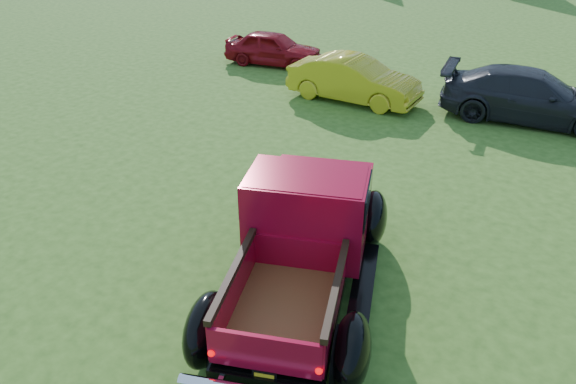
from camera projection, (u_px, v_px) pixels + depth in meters
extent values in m
plane|color=#2C4C15|center=(276.00, 247.00, 10.45)|extent=(120.00, 120.00, 0.00)
cylinder|color=black|center=(214.00, 337.00, 7.81)|extent=(0.53, 0.89, 0.85)
cylinder|color=black|center=(343.00, 358.00, 7.47)|extent=(0.53, 0.89, 0.85)
cylinder|color=black|center=(272.00, 213.00, 10.71)|extent=(0.53, 0.89, 0.85)
cylinder|color=black|center=(367.00, 224.00, 10.38)|extent=(0.53, 0.89, 0.85)
cube|color=black|center=(302.00, 268.00, 9.11)|extent=(3.09, 5.21, 0.21)
cube|color=maroon|center=(320.00, 193.00, 10.40)|extent=(2.24, 2.11, 0.66)
cube|color=silver|center=(327.00, 173.00, 11.10)|extent=(1.62, 0.63, 0.53)
cube|color=maroon|center=(307.00, 214.00, 9.04)|extent=(2.20, 1.79, 1.38)
cube|color=black|center=(307.00, 194.00, 8.86)|extent=(2.20, 1.70, 0.53)
cube|color=maroon|center=(307.00, 178.00, 8.72)|extent=(2.08, 1.66, 0.09)
cube|color=brown|center=(284.00, 313.00, 7.89)|extent=(2.07, 2.49, 0.05)
cube|color=maroon|center=(234.00, 291.00, 7.89)|extent=(0.77, 2.02, 0.55)
cube|color=maroon|center=(335.00, 305.00, 7.62)|extent=(0.77, 2.02, 0.55)
cube|color=maroon|center=(299.00, 254.00, 8.66)|extent=(1.37, 0.53, 0.55)
cube|color=maroon|center=(265.00, 354.00, 6.85)|extent=(1.37, 0.54, 0.55)
cube|color=black|center=(233.00, 272.00, 7.73)|extent=(0.81, 2.04, 0.10)
cube|color=black|center=(336.00, 286.00, 7.46)|extent=(0.81, 2.04, 0.10)
ellipsoid|color=black|center=(206.00, 329.00, 7.77)|extent=(0.84, 1.23, 0.94)
ellipsoid|color=black|center=(351.00, 352.00, 7.39)|extent=(0.84, 1.23, 0.94)
ellipsoid|color=black|center=(266.00, 206.00, 10.67)|extent=(0.84, 1.23, 0.94)
ellipsoid|color=black|center=(373.00, 218.00, 10.30)|extent=(0.84, 1.23, 0.94)
cube|color=black|center=(241.00, 268.00, 9.32)|extent=(1.07, 2.22, 0.06)
cube|color=black|center=(363.00, 284.00, 8.94)|extent=(1.07, 2.22, 0.06)
cube|color=black|center=(264.00, 377.00, 6.98)|extent=(0.31, 0.12, 0.16)
cube|color=gold|center=(264.00, 377.00, 6.97)|extent=(0.24, 0.10, 0.11)
sphere|color=#CC0505|center=(211.00, 353.00, 7.00)|extent=(0.10, 0.10, 0.10)
sphere|color=#CC0505|center=(319.00, 371.00, 6.75)|extent=(0.10, 0.10, 0.10)
imported|color=maroon|center=(273.00, 48.00, 20.44)|extent=(3.74, 2.07, 1.20)
imported|color=gold|center=(354.00, 80.00, 17.05)|extent=(4.06, 1.47, 1.33)
imported|color=black|center=(530.00, 96.00, 15.64)|extent=(5.11, 2.68, 1.41)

